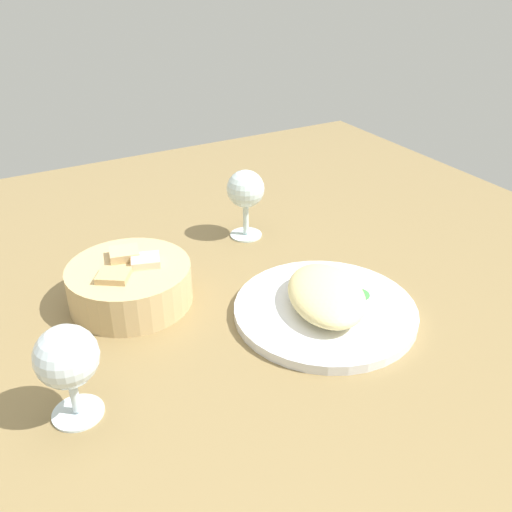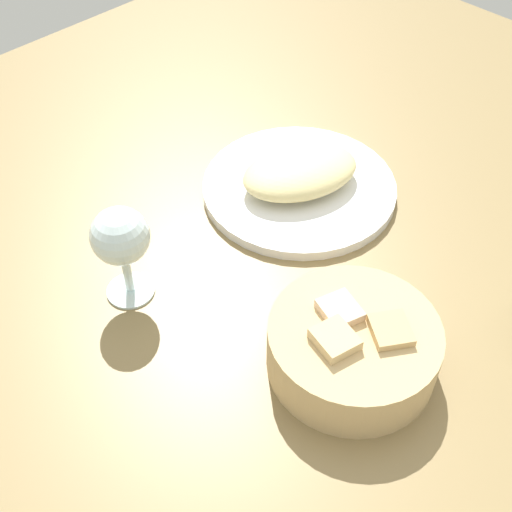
{
  "view_description": "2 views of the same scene",
  "coord_description": "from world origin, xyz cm",
  "px_view_note": "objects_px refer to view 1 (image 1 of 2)",
  "views": [
    {
      "loc": [
        -59.84,
        30.71,
        46.92
      ],
      "look_at": [
        4.43,
        -5.27,
        5.15
      ],
      "focal_mm": 39.81,
      "sensor_mm": 36.0,
      "label": 1
    },
    {
      "loc": [
        46.34,
        35.62,
        60.42
      ],
      "look_at": [
        7.93,
        -3.0,
        3.73
      ],
      "focal_mm": 48.13,
      "sensor_mm": 36.0,
      "label": 2
    }
  ],
  "objects_px": {
    "plate": "(325,311)",
    "wine_glass_near": "(246,192)",
    "bread_basket": "(130,283)",
    "wine_glass_far": "(67,360)"
  },
  "relations": [
    {
      "from": "bread_basket",
      "to": "wine_glass_far",
      "type": "relative_size",
      "value": 1.52
    },
    {
      "from": "plate",
      "to": "wine_glass_near",
      "type": "distance_m",
      "value": 0.28
    },
    {
      "from": "plate",
      "to": "bread_basket",
      "type": "xyz_separation_m",
      "value": [
        0.17,
        0.23,
        0.02
      ]
    },
    {
      "from": "wine_glass_near",
      "to": "wine_glass_far",
      "type": "xyz_separation_m",
      "value": [
        -0.29,
        0.37,
        -0.01
      ]
    },
    {
      "from": "plate",
      "to": "wine_glass_near",
      "type": "height_order",
      "value": "wine_glass_near"
    },
    {
      "from": "plate",
      "to": "bread_basket",
      "type": "relative_size",
      "value": 1.45
    },
    {
      "from": "bread_basket",
      "to": "wine_glass_near",
      "type": "bearing_deg",
      "value": -67.42
    },
    {
      "from": "wine_glass_far",
      "to": "bread_basket",
      "type": "bearing_deg",
      "value": -33.73
    },
    {
      "from": "plate",
      "to": "bread_basket",
      "type": "distance_m",
      "value": 0.28
    },
    {
      "from": "bread_basket",
      "to": "wine_glass_near",
      "type": "distance_m",
      "value": 0.27
    }
  ]
}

